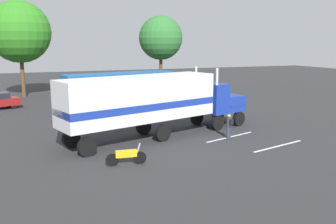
% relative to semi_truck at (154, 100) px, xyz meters
% --- Properties ---
extents(ground_plane, '(120.00, 120.00, 0.00)m').
position_rel_semi_truck_xyz_m(ground_plane, '(4.90, 1.71, -2.52)').
color(ground_plane, '#2D2D30').
extents(lane_stripe_near, '(4.25, 1.45, 0.01)m').
position_rel_semi_truck_xyz_m(lane_stripe_near, '(4.78, -1.79, -2.52)').
color(lane_stripe_near, silver).
rests_on(lane_stripe_near, ground_plane).
extents(lane_stripe_mid, '(4.31, 1.21, 0.01)m').
position_rel_semi_truck_xyz_m(lane_stripe_mid, '(6.39, -4.78, -2.52)').
color(lane_stripe_mid, silver).
rests_on(lane_stripe_mid, ground_plane).
extents(semi_truck, '(14.28, 6.43, 4.50)m').
position_rel_semi_truck_xyz_m(semi_truck, '(0.00, 0.00, 0.00)').
color(semi_truck, '#193399').
rests_on(semi_truck, ground_plane).
extents(person_bystander, '(0.39, 0.48, 1.63)m').
position_rel_semi_truck_xyz_m(person_bystander, '(4.53, -2.03, -1.63)').
color(person_bystander, '#2D3347').
rests_on(person_bystander, ground_plane).
extents(parked_bus, '(11.29, 4.75, 3.40)m').
position_rel_semi_truck_xyz_m(parked_bus, '(0.71, 12.11, -0.46)').
color(parked_bus, '#1E5999').
rests_on(parked_bus, ground_plane).
extents(motorcycle, '(2.11, 0.36, 1.12)m').
position_rel_semi_truck_xyz_m(motorcycle, '(-3.18, -4.75, -2.04)').
color(motorcycle, black).
rests_on(motorcycle, ground_plane).
extents(tree_left, '(7.07, 7.07, 11.04)m').
position_rel_semi_truck_xyz_m(tree_left, '(-8.10, 23.38, 4.97)').
color(tree_left, brown).
rests_on(tree_left, ground_plane).
extents(tree_center, '(5.80, 5.80, 9.83)m').
position_rel_semi_truck_xyz_m(tree_center, '(9.25, 23.65, 4.38)').
color(tree_center, brown).
rests_on(tree_center, ground_plane).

